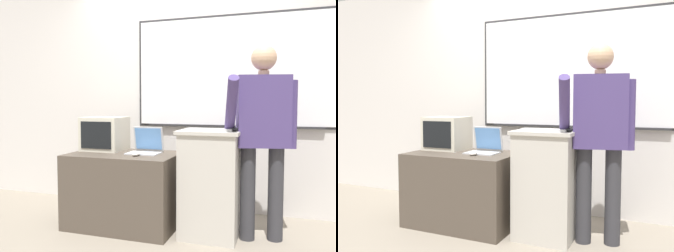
{
  "view_description": "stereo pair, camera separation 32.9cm",
  "coord_description": "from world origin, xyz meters",
  "views": [
    {
      "loc": [
        1.09,
        -2.69,
        1.18
      ],
      "look_at": [
        0.04,
        0.42,
        0.96
      ],
      "focal_mm": 38.0,
      "sensor_mm": 36.0,
      "label": 1
    },
    {
      "loc": [
        1.4,
        -2.57,
        1.18
      ],
      "look_at": [
        0.04,
        0.42,
        0.96
      ],
      "focal_mm": 38.0,
      "sensor_mm": 36.0,
      "label": 2
    }
  ],
  "objects": [
    {
      "name": "ground_plane",
      "position": [
        0.0,
        0.0,
        0.0
      ],
      "size": [
        30.0,
        30.0,
        0.0
      ],
      "primitive_type": "plane",
      "color": "gray"
    },
    {
      "name": "back_wall",
      "position": [
        0.02,
        1.17,
        1.31
      ],
      "size": [
        6.4,
        0.17,
        2.6
      ],
      "color": "silver",
      "rests_on": "ground_plane"
    },
    {
      "name": "wireless_keyboard",
      "position": [
        0.47,
        0.26,
        0.95
      ],
      "size": [
        0.39,
        0.12,
        0.02
      ],
      "color": "silver",
      "rests_on": "lectern_podium"
    },
    {
      "name": "laptop",
      "position": [
        -0.18,
        0.44,
        0.78
      ],
      "size": [
        0.3,
        0.27,
        0.25
      ],
      "color": "#B7BABF",
      "rests_on": "side_desk"
    },
    {
      "name": "lectern_podium",
      "position": [
        0.46,
        0.31,
        0.47
      ],
      "size": [
        0.53,
        0.4,
        0.94
      ],
      "color": "#BCB7AD",
      "rests_on": "ground_plane"
    },
    {
      "name": "crt_monitor",
      "position": [
        -0.65,
        0.49,
        0.87
      ],
      "size": [
        0.4,
        0.36,
        0.34
      ],
      "color": "beige",
      "rests_on": "side_desk"
    },
    {
      "name": "person_presenter",
      "position": [
        0.9,
        0.4,
        0.96
      ],
      "size": [
        0.6,
        0.61,
        1.66
      ],
      "rotation": [
        0.0,
        0.0,
        0.24
      ],
      "color": "#333338",
      "rests_on": "ground_plane"
    },
    {
      "name": "computer_mouse_by_keyboard",
      "position": [
        0.68,
        0.28,
        0.96
      ],
      "size": [
        0.06,
        0.1,
        0.03
      ],
      "color": "black",
      "rests_on": "lectern_podium"
    },
    {
      "name": "side_desk",
      "position": [
        -0.37,
        0.35,
        0.35
      ],
      "size": [
        1.02,
        0.68,
        0.7
      ],
      "color": "#4C4238",
      "rests_on": "ground_plane"
    },
    {
      "name": "computer_mouse_by_laptop",
      "position": [
        -0.19,
        0.22,
        0.72
      ],
      "size": [
        0.06,
        0.1,
        0.03
      ],
      "color": "silver",
      "rests_on": "side_desk"
    }
  ]
}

